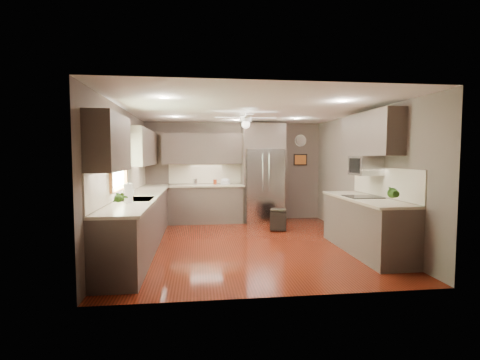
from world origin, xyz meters
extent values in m
plane|color=#451509|center=(0.00, 0.00, 0.00)|extent=(5.00, 5.00, 0.00)
plane|color=white|center=(0.00, 0.00, 2.50)|extent=(5.00, 5.00, 0.00)
plane|color=brown|center=(0.00, 2.50, 1.25)|extent=(4.50, 0.00, 4.50)
plane|color=brown|center=(0.00, -2.50, 1.25)|extent=(4.50, 0.00, 4.50)
plane|color=brown|center=(-2.25, 0.00, 1.25)|extent=(0.00, 5.00, 5.00)
plane|color=brown|center=(2.25, 0.00, 1.25)|extent=(0.00, 5.00, 5.00)
cylinder|color=silver|center=(-0.99, 2.25, 1.01)|extent=(0.13, 0.13, 0.15)
cylinder|color=maroon|center=(-0.50, 2.25, 1.00)|extent=(0.09, 0.09, 0.13)
imported|color=white|center=(-2.08, -0.16, 1.03)|extent=(0.10, 0.10, 0.17)
imported|color=#315F1B|center=(-1.94, -1.72, 1.11)|extent=(0.18, 0.13, 0.33)
imported|color=#315F1B|center=(1.92, -1.64, 1.11)|extent=(0.21, 0.19, 0.34)
imported|color=beige|center=(-0.25, 2.19, 0.97)|extent=(0.25, 0.25, 0.06)
cube|color=#4A3B36|center=(-1.95, 0.15, 0.45)|extent=(0.60, 4.70, 0.90)
cube|color=#BFB099|center=(-1.94, 0.15, 0.92)|extent=(0.65, 4.70, 0.04)
cube|color=beige|center=(-2.24, 0.15, 1.20)|extent=(0.02, 4.70, 0.50)
cube|color=#4A3B36|center=(-0.72, 2.20, 0.45)|extent=(1.85, 0.60, 0.90)
cube|color=#BFB099|center=(-0.72, 2.19, 0.92)|extent=(1.85, 0.65, 0.04)
cube|color=beige|center=(-0.72, 2.49, 1.20)|extent=(1.85, 0.02, 0.50)
cube|color=#4A3B36|center=(-2.08, -1.60, 1.83)|extent=(0.33, 1.20, 0.75)
cube|color=#4A3B36|center=(-2.08, 1.30, 1.83)|extent=(0.33, 2.40, 0.75)
cube|color=#4A3B36|center=(-0.72, 2.33, 1.83)|extent=(2.15, 0.33, 0.75)
cube|color=#4A3B36|center=(2.08, -0.55, 2.03)|extent=(0.33, 1.70, 0.75)
cube|color=#BFF2B2|center=(-2.23, -0.50, 1.55)|extent=(0.01, 1.00, 0.80)
cube|color=brown|center=(-2.21, -0.50, 1.98)|extent=(0.05, 1.12, 0.06)
cube|color=brown|center=(-2.21, -0.50, 1.12)|extent=(0.05, 1.12, 0.06)
cube|color=brown|center=(-2.21, -1.03, 1.55)|extent=(0.05, 0.06, 0.80)
cube|color=brown|center=(-2.21, 0.03, 1.55)|extent=(0.05, 0.06, 0.80)
cube|color=silver|center=(-1.93, -0.50, 0.93)|extent=(0.50, 0.70, 0.03)
cube|color=#262626|center=(-1.93, -0.50, 0.89)|extent=(0.44, 0.62, 0.05)
cylinder|color=silver|center=(-2.13, -0.50, 1.05)|extent=(0.02, 0.02, 0.24)
cylinder|color=silver|center=(-2.07, -0.50, 1.17)|extent=(0.16, 0.02, 0.02)
cube|color=silver|center=(0.70, 2.14, 0.91)|extent=(0.92, 0.72, 1.82)
cube|color=black|center=(0.70, 1.80, 0.66)|extent=(0.88, 0.02, 0.02)
cube|color=black|center=(0.70, 1.79, 1.25)|extent=(0.01, 0.02, 1.00)
cylinder|color=silver|center=(0.62, 1.76, 1.25)|extent=(0.02, 0.02, 0.90)
cylinder|color=silver|center=(0.78, 1.76, 1.25)|extent=(0.02, 0.02, 0.90)
cube|color=#4A3B36|center=(0.70, 2.20, 2.14)|extent=(1.04, 0.60, 0.63)
cube|color=#4A3B36|center=(0.20, 2.20, 0.91)|extent=(0.06, 0.60, 1.82)
cube|color=#4A3B36|center=(1.20, 2.20, 0.91)|extent=(0.06, 0.60, 1.82)
cube|color=#4A3B36|center=(1.93, -0.80, 0.45)|extent=(0.65, 2.20, 0.90)
cube|color=#BFB099|center=(1.91, -0.80, 0.92)|extent=(0.70, 2.20, 0.04)
cube|color=beige|center=(2.24, -0.80, 1.20)|extent=(0.02, 2.20, 0.50)
cube|color=black|center=(1.91, -0.70, 0.94)|extent=(0.56, 0.52, 0.01)
cube|color=silver|center=(2.03, -0.55, 1.48)|extent=(0.42, 0.55, 0.34)
cube|color=black|center=(1.82, -0.55, 1.48)|extent=(0.02, 0.40, 0.26)
cylinder|color=white|center=(0.00, 0.30, 2.46)|extent=(0.03, 0.03, 0.08)
cylinder|color=white|center=(0.00, 0.30, 2.36)|extent=(0.22, 0.22, 0.10)
sphere|color=white|center=(0.00, 0.30, 2.26)|extent=(0.16, 0.16, 0.16)
cube|color=white|center=(0.35, 0.30, 2.38)|extent=(0.48, 0.11, 0.01)
cube|color=white|center=(0.00, 0.65, 2.38)|extent=(0.11, 0.48, 0.01)
cube|color=white|center=(-0.35, 0.30, 2.38)|extent=(0.48, 0.11, 0.01)
cube|color=white|center=(0.00, -0.05, 2.38)|extent=(0.11, 0.48, 0.01)
cylinder|color=white|center=(-1.40, 1.30, 2.49)|extent=(0.14, 0.14, 0.01)
cylinder|color=white|center=(1.30, 1.30, 2.49)|extent=(0.14, 0.14, 0.01)
cylinder|color=white|center=(-1.40, -1.20, 2.49)|extent=(0.14, 0.14, 0.01)
cylinder|color=white|center=(1.30, -1.20, 2.49)|extent=(0.14, 0.14, 0.01)
cylinder|color=white|center=(0.00, 1.80, 2.49)|extent=(0.14, 0.14, 0.01)
cylinder|color=white|center=(1.75, 2.48, 2.05)|extent=(0.30, 0.03, 0.30)
cylinder|color=silver|center=(1.75, 2.47, 2.05)|extent=(0.29, 0.00, 0.29)
cube|color=black|center=(1.75, 2.48, 1.55)|extent=(0.36, 0.03, 0.30)
cube|color=#AC5822|center=(1.75, 2.46, 1.55)|extent=(0.30, 0.01, 0.24)
cube|color=black|center=(0.84, 1.09, 0.23)|extent=(0.43, 0.43, 0.40)
cube|color=black|center=(0.84, 1.09, 0.46)|extent=(0.41, 0.41, 0.03)
cylinder|color=white|center=(-1.97, -0.98, 1.08)|extent=(0.13, 0.13, 0.31)
cylinder|color=silver|center=(-1.97, -0.98, 1.09)|extent=(0.03, 0.03, 0.33)
camera|label=1|loc=(-0.92, -6.38, 1.65)|focal=26.00mm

